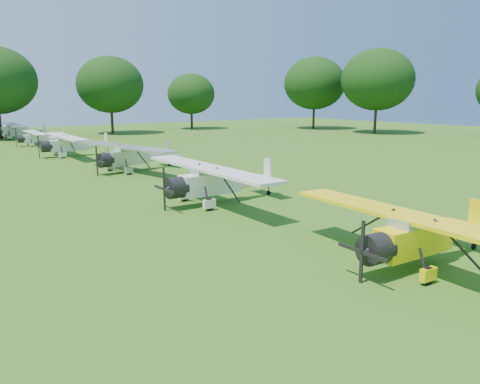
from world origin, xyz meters
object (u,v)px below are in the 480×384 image
(aircraft_4, at_px, (134,155))
(aircraft_5, at_px, (73,143))
(aircraft_6, at_px, (40,137))
(aircraft_7, at_px, (18,129))
(aircraft_2, at_px, (423,232))
(aircraft_3, at_px, (218,179))

(aircraft_4, bearing_deg, aircraft_5, 84.55)
(aircraft_6, xyz_separation_m, aircraft_7, (0.15, 12.23, 0.25))
(aircraft_6, bearing_deg, aircraft_4, -84.75)
(aircraft_2, distance_m, aircraft_7, 64.28)
(aircraft_5, bearing_deg, aircraft_3, -87.86)
(aircraft_5, height_order, aircraft_6, aircraft_5)
(aircraft_5, bearing_deg, aircraft_7, 92.11)
(aircraft_3, xyz_separation_m, aircraft_6, (-0.07, 39.21, -0.29))
(aircraft_2, distance_m, aircraft_4, 26.63)
(aircraft_3, bearing_deg, aircraft_6, 92.04)
(aircraft_7, bearing_deg, aircraft_5, -86.54)
(aircraft_7, bearing_deg, aircraft_6, -87.15)
(aircraft_4, xyz_separation_m, aircraft_7, (-0.90, 37.66, -0.01))
(aircraft_3, xyz_separation_m, aircraft_5, (0.04, 26.48, -0.05))
(aircraft_7, bearing_deg, aircraft_2, -86.34)
(aircraft_2, relative_size, aircraft_6, 1.15)
(aircraft_3, relative_size, aircraft_4, 1.02)
(aircraft_3, bearing_deg, aircraft_5, 91.86)
(aircraft_2, xyz_separation_m, aircraft_5, (-0.15, 39.34, 0.08))
(aircraft_2, relative_size, aircraft_4, 0.92)
(aircraft_3, distance_m, aircraft_4, 13.81)
(aircraft_6, relative_size, aircraft_7, 0.81)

